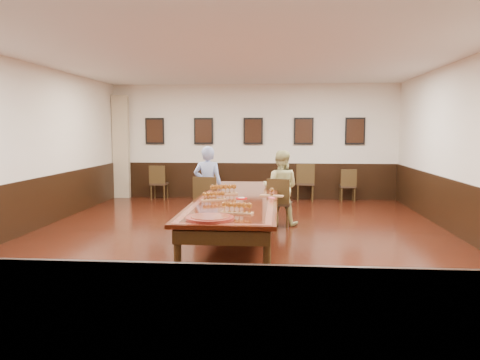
# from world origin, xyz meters

# --- Properties ---
(floor) EXTENTS (8.00, 10.00, 0.02)m
(floor) POSITION_xyz_m (0.00, 0.00, -0.01)
(floor) COLOR black
(floor) RESTS_ON ground
(ceiling) EXTENTS (8.00, 10.00, 0.02)m
(ceiling) POSITION_xyz_m (0.00, 0.00, 3.21)
(ceiling) COLOR white
(ceiling) RESTS_ON floor
(wall_back) EXTENTS (8.00, 0.02, 3.20)m
(wall_back) POSITION_xyz_m (0.00, 5.01, 1.60)
(wall_back) COLOR beige
(wall_back) RESTS_ON floor
(wall_front) EXTENTS (8.00, 0.02, 3.20)m
(wall_front) POSITION_xyz_m (0.00, -5.01, 1.60)
(wall_front) COLOR beige
(wall_front) RESTS_ON floor
(wall_left) EXTENTS (0.02, 10.00, 3.20)m
(wall_left) POSITION_xyz_m (-4.01, 0.00, 1.60)
(wall_left) COLOR beige
(wall_left) RESTS_ON floor
(wall_right) EXTENTS (0.02, 10.00, 3.20)m
(wall_right) POSITION_xyz_m (4.01, 0.00, 1.60)
(wall_right) COLOR beige
(wall_right) RESTS_ON floor
(chair_man) EXTENTS (0.50, 0.54, 1.01)m
(chair_man) POSITION_xyz_m (-0.73, 1.14, 0.50)
(chair_man) COLOR black
(chair_man) RESTS_ON floor
(chair_woman) EXTENTS (0.53, 0.57, 0.97)m
(chair_woman) POSITION_xyz_m (0.74, 1.22, 0.49)
(chair_woman) COLOR black
(chair_woman) RESTS_ON floor
(spare_chair_a) EXTENTS (0.45, 0.49, 0.95)m
(spare_chair_a) POSITION_xyz_m (-2.60, 4.56, 0.48)
(spare_chair_a) COLOR black
(spare_chair_a) RESTS_ON floor
(spare_chair_b) EXTENTS (0.50, 0.53, 0.90)m
(spare_chair_b) POSITION_xyz_m (-1.11, 4.52, 0.45)
(spare_chair_b) COLOR black
(spare_chair_b) RESTS_ON floor
(spare_chair_c) EXTENTS (0.51, 0.55, 1.03)m
(spare_chair_c) POSITION_xyz_m (1.45, 4.60, 0.52)
(spare_chair_c) COLOR black
(spare_chair_c) RESTS_ON floor
(spare_chair_d) EXTENTS (0.42, 0.46, 0.89)m
(spare_chair_d) POSITION_xyz_m (2.58, 4.60, 0.44)
(spare_chair_d) COLOR black
(spare_chair_d) RESTS_ON floor
(person_man) EXTENTS (0.61, 0.41, 1.61)m
(person_man) POSITION_xyz_m (-0.72, 1.25, 0.80)
(person_man) COLOR #4862B4
(person_man) RESTS_ON floor
(person_woman) EXTENTS (0.84, 0.71, 1.52)m
(person_woman) POSITION_xyz_m (0.76, 1.32, 0.76)
(person_woman) COLOR #C7C17C
(person_woman) RESTS_ON floor
(pink_phone) EXTENTS (0.13, 0.16, 0.01)m
(pink_phone) POSITION_xyz_m (0.60, -0.07, 0.76)
(pink_phone) COLOR #F85274
(pink_phone) RESTS_ON conference_table
(curtain) EXTENTS (0.45, 0.18, 2.90)m
(curtain) POSITION_xyz_m (-3.75, 4.82, 1.45)
(curtain) COLOR tan
(curtain) RESTS_ON floor
(wainscoting) EXTENTS (8.00, 10.00, 1.00)m
(wainscoting) POSITION_xyz_m (0.00, 0.00, 0.50)
(wainscoting) COLOR black
(wainscoting) RESTS_ON floor
(conference_table) EXTENTS (1.40, 5.00, 0.76)m
(conference_table) POSITION_xyz_m (0.00, 0.00, 0.61)
(conference_table) COLOR black
(conference_table) RESTS_ON floor
(posters) EXTENTS (6.14, 0.04, 0.74)m
(posters) POSITION_xyz_m (0.00, 4.94, 1.90)
(posters) COLOR black
(posters) RESTS_ON wall_back
(flight_a) EXTENTS (0.54, 0.32, 0.19)m
(flight_a) POSITION_xyz_m (-0.29, 0.29, 0.84)
(flight_a) COLOR #9B6A41
(flight_a) RESTS_ON conference_table
(flight_b) EXTENTS (0.44, 0.22, 0.16)m
(flight_b) POSITION_xyz_m (0.60, 0.11, 0.82)
(flight_b) COLOR #9B6A41
(flight_b) RESTS_ON conference_table
(flight_c) EXTENTS (0.42, 0.30, 0.15)m
(flight_c) POSITION_xyz_m (-0.37, -0.44, 0.82)
(flight_c) COLOR #9B6A41
(flight_c) RESTS_ON conference_table
(flight_d) EXTENTS (0.48, 0.23, 0.17)m
(flight_d) POSITION_xyz_m (0.13, -1.67, 0.83)
(flight_d) COLOR #9B6A41
(flight_d) RESTS_ON conference_table
(red_plate_grp) EXTENTS (0.20, 0.20, 0.03)m
(red_plate_grp) POSITION_xyz_m (0.08, -0.22, 0.76)
(red_plate_grp) COLOR red
(red_plate_grp) RESTS_ON conference_table
(carved_platter) EXTENTS (0.73, 0.73, 0.05)m
(carved_platter) POSITION_xyz_m (-0.18, -2.14, 0.77)
(carved_platter) COLOR maroon
(carved_platter) RESTS_ON conference_table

